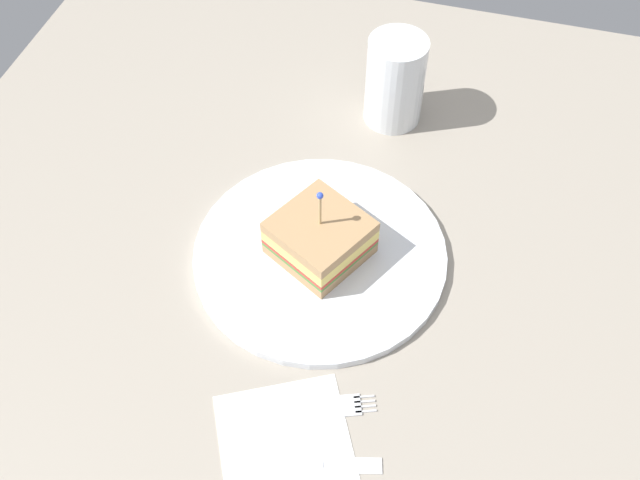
# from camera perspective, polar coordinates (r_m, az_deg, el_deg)

# --- Properties ---
(ground_plane) EXTENTS (0.98, 0.98, 0.02)m
(ground_plane) POSITION_cam_1_polar(r_m,az_deg,el_deg) (0.81, -0.00, -1.73)
(ground_plane) COLOR #9E9384
(plate) EXTENTS (0.27, 0.27, 0.01)m
(plate) POSITION_cam_1_polar(r_m,az_deg,el_deg) (0.80, -0.00, -1.10)
(plate) COLOR white
(plate) RESTS_ON ground_plane
(sandwich_half_center) EXTENTS (0.12, 0.12, 0.10)m
(sandwich_half_center) POSITION_cam_1_polar(r_m,az_deg,el_deg) (0.77, -0.04, 0.12)
(sandwich_half_center) COLOR tan
(sandwich_half_center) RESTS_ON plate
(drink_glass) EXTENTS (0.07, 0.07, 0.11)m
(drink_glass) POSITION_cam_1_polar(r_m,az_deg,el_deg) (0.92, 5.80, 11.88)
(drink_glass) COLOR gold
(drink_glass) RESTS_ON ground_plane
(napkin) EXTENTS (0.15, 0.15, 0.00)m
(napkin) POSITION_cam_1_polar(r_m,az_deg,el_deg) (0.70, -2.80, -14.98)
(napkin) COLOR white
(napkin) RESTS_ON ground_plane
(fork) EXTENTS (0.12, 0.05, 0.00)m
(fork) POSITION_cam_1_polar(r_m,az_deg,el_deg) (0.71, 0.46, -12.78)
(fork) COLOR silver
(fork) RESTS_ON ground_plane
(knife) EXTENTS (0.12, 0.04, 0.00)m
(knife) POSITION_cam_1_polar(r_m,az_deg,el_deg) (0.69, 0.11, -16.98)
(knife) COLOR silver
(knife) RESTS_ON ground_plane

